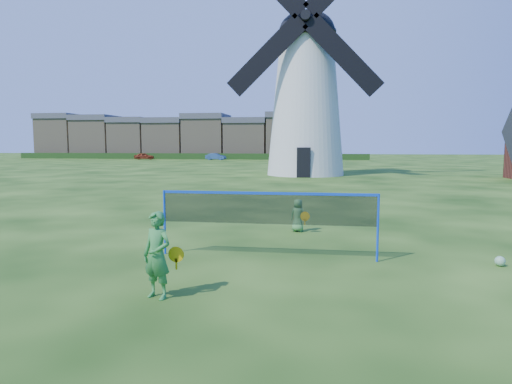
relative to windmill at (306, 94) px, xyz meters
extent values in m
plane|color=black|center=(-0.17, -28.82, -6.81)|extent=(220.00, 220.00, 0.00)
ellipsoid|color=black|center=(0.00, 0.02, 5.04)|extent=(4.65, 4.65, 3.49)
cylinder|color=black|center=(0.00, 0.02, 5.04)|extent=(4.83, 4.83, 0.19)
cube|color=black|center=(0.00, -3.15, -5.62)|extent=(1.08, 0.13, 2.37)
cube|color=black|center=(0.00, -2.50, -1.42)|extent=(0.75, 0.13, 0.97)
cube|color=black|center=(0.00, -1.98, 2.02)|extent=(0.65, 0.13, 0.86)
cylinder|color=black|center=(0.00, -2.24, 5.68)|extent=(0.75, 1.29, 0.75)
cylinder|color=black|center=(0.00, 2.72, 6.01)|extent=(2.37, 0.13, 2.37)
cylinder|color=black|center=(0.00, 2.18, 6.01)|extent=(0.15, 1.94, 0.15)
cube|color=black|center=(-3.02, -2.51, 2.77)|extent=(6.47, 0.11, 6.32)
cube|color=black|center=(2.92, -2.51, 2.66)|extent=(6.32, 0.11, 6.47)
cylinder|color=blue|center=(-2.14, -28.73, -6.03)|extent=(0.05, 0.05, 1.55)
cylinder|color=blue|center=(2.86, -28.73, -6.03)|extent=(0.05, 0.05, 1.55)
cube|color=black|center=(0.36, -28.73, -5.66)|extent=(5.00, 0.02, 0.70)
cube|color=blue|center=(0.36, -28.73, -5.29)|extent=(5.00, 0.02, 0.06)
imported|color=#36883E|center=(-1.16, -31.80, -6.05)|extent=(0.64, 0.53, 1.51)
cylinder|color=gold|center=(-0.88, -31.62, -6.07)|extent=(0.28, 0.02, 0.28)
cube|color=gold|center=(-0.88, -31.62, -6.24)|extent=(0.03, 0.02, 0.20)
imported|color=#509A4A|center=(0.88, -25.42, -6.31)|extent=(0.56, 0.45, 0.99)
cylinder|color=gold|center=(1.10, -25.64, -6.30)|extent=(0.28, 0.02, 0.28)
cube|color=gold|center=(1.10, -25.64, -6.47)|extent=(0.03, 0.02, 0.20)
sphere|color=green|center=(5.47, -28.71, -6.70)|extent=(0.22, 0.22, 0.22)
cube|color=tan|center=(-48.79, 43.18, -3.17)|extent=(6.77, 8.00, 7.28)
cube|color=#4C4C54|center=(-48.79, 43.18, 0.98)|extent=(7.07, 8.40, 1.00)
cube|color=tan|center=(-41.56, 43.18, -3.34)|extent=(7.10, 8.00, 6.95)
cube|color=#4C4C54|center=(-41.56, 43.18, 0.64)|extent=(7.40, 8.40, 1.00)
cube|color=tan|center=(-34.51, 43.18, -3.58)|extent=(6.40, 8.00, 6.46)
cube|color=#4C4C54|center=(-34.51, 43.18, 0.15)|extent=(6.70, 8.40, 1.00)
cube|color=tan|center=(-27.50, 43.18, -3.64)|extent=(7.01, 8.00, 6.34)
cube|color=#4C4C54|center=(-27.50, 43.18, 0.03)|extent=(7.31, 8.40, 1.00)
cube|color=tan|center=(-20.04, 43.18, -3.31)|extent=(7.32, 8.00, 7.01)
cube|color=#4C4C54|center=(-20.04, 43.18, 0.70)|extent=(7.62, 8.40, 1.00)
cube|color=tan|center=(-12.44, 43.18, -3.70)|extent=(7.29, 8.00, 6.22)
cube|color=#4C4C54|center=(-12.44, 43.18, -0.09)|extent=(7.59, 8.40, 1.00)
cube|color=tan|center=(-4.96, 43.18, -3.24)|extent=(7.06, 8.00, 7.14)
cube|color=#4C4C54|center=(-4.96, 43.18, 0.83)|extent=(7.36, 8.40, 1.00)
cube|color=#193814|center=(-22.17, 37.18, -6.31)|extent=(62.00, 0.80, 1.00)
imported|color=maroon|center=(-28.56, 34.34, -6.25)|extent=(3.54, 2.18, 1.13)
imported|color=navy|center=(-16.04, 33.84, -6.26)|extent=(3.44, 1.55, 1.10)
camera|label=1|loc=(1.66, -39.12, -4.15)|focal=32.02mm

